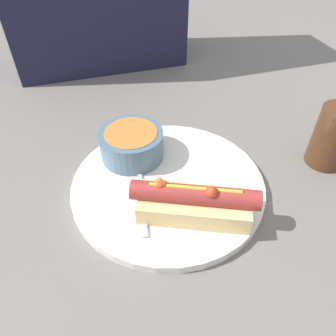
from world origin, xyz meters
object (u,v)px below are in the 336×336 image
drinking_glass (333,137)px  soup_bowl (132,143)px  spoon (139,170)px  hot_dog (194,202)px

drinking_glass → soup_bowl: bearing=163.4°
soup_bowl → drinking_glass: (0.30, -0.09, 0.01)m
soup_bowl → spoon: 0.05m
hot_dog → drinking_glass: bearing=35.5°
hot_dog → spoon: hot_dog is taller
drinking_glass → hot_dog: bearing=-168.2°
hot_dog → drinking_glass: size_ratio=1.65×
spoon → soup_bowl: bearing=10.0°
soup_bowl → hot_dog: bearing=-69.8°
hot_dog → spoon: bearing=141.1°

